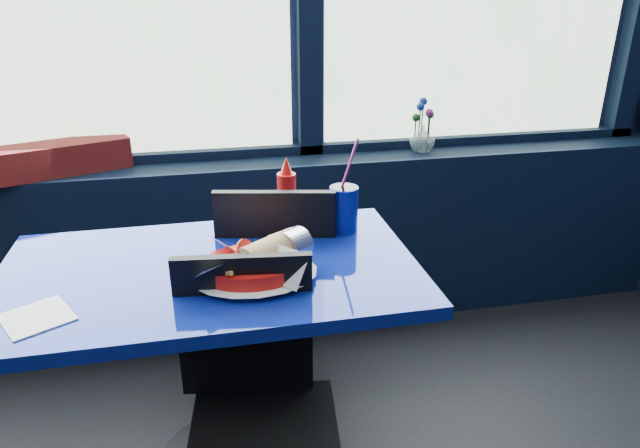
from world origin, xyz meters
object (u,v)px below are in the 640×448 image
Objects in this scene: chair_near_back at (266,283)px; chair_near_front at (257,395)px; food_basket at (256,264)px; soda_cup at (344,208)px; near_table at (215,321)px; flower_vase at (422,136)px; planter_box at (49,160)px; ketchup_bottle at (287,195)px.

chair_near_front is at bearing 92.04° from chair_near_back.
food_basket is 0.42m from soda_cup.
near_table is 1.34m from flower_vase.
planter_box is 1.19m from food_basket.
chair_near_back is at bearing 156.63° from soda_cup.
near_table is at bearing 133.25° from food_basket.
food_basket is at bearing -72.64° from planter_box.
ketchup_bottle is (0.08, -0.02, 0.33)m from chair_near_back.
near_table is 1.33× the size of chair_near_back.
chair_near_front is at bearing -70.77° from near_table.
flower_vase reaches higher than chair_near_front.
near_table is 0.27m from food_basket.
soda_cup is (0.44, 0.18, 0.26)m from near_table.
planter_box is (-0.60, 0.85, 0.29)m from near_table.
flower_vase is at bearing -19.80° from planter_box.
soda_cup is (-0.53, -0.68, -0.04)m from flower_vase.
flower_vase reaches higher than chair_near_back.
chair_near_front reaches higher than near_table.
chair_near_front is 0.57m from chair_near_back.
near_table is at bearing 116.13° from chair_near_front.
chair_near_back reaches higher than near_table.
food_basket is (-0.06, -0.38, 0.27)m from chair_near_back.
soda_cup is at bearing 22.09° from near_table.
chair_near_front is 1.37m from planter_box.
near_table is 3.77× the size of soda_cup.
food_basket is at bearing -111.64° from ketchup_bottle.
near_table is at bearing -75.06° from planter_box.
planter_box reaches higher than chair_near_back.
food_basket is 1.09× the size of soda_cup.
near_table is 0.48m from ketchup_bottle.
planter_box reaches higher than food_basket.
food_basket reaches higher than chair_near_front.
chair_near_front is at bearing -110.23° from food_basket.
flower_vase is at bearing -132.40° from chair_near_back.
ketchup_bottle reaches higher than near_table.
chair_near_back reaches higher than food_basket.
chair_near_front is at bearing -127.96° from flower_vase.
ketchup_bottle is at bearing 178.35° from chair_near_back.
chair_near_back is 1.03m from planter_box.
chair_near_front is 2.69× the size of soda_cup.
near_table is 1.95× the size of planter_box.
ketchup_bottle is at bearing -53.93° from planter_box.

